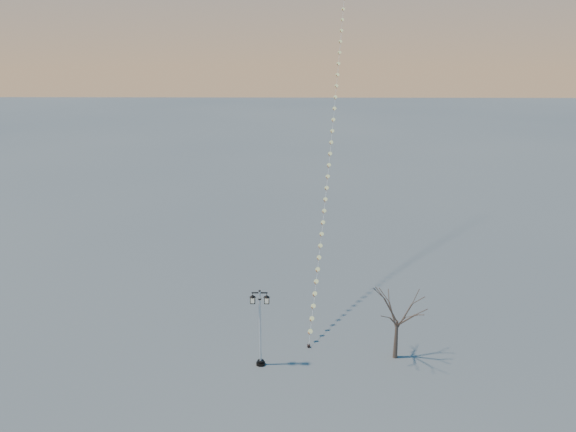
{
  "coord_description": "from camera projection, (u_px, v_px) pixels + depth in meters",
  "views": [
    {
      "loc": [
        -0.18,
        -29.95,
        18.38
      ],
      "look_at": [
        -0.65,
        5.61,
        7.35
      ],
      "focal_mm": 36.75,
      "sensor_mm": 36.0,
      "label": 1
    }
  ],
  "objects": [
    {
      "name": "bare_tree",
      "position": [
        398.0,
        311.0,
        34.08
      ],
      "size": [
        2.64,
        2.64,
        4.37
      ],
      "rotation": [
        0.0,
        0.0,
        -0.28
      ],
      "color": "#4B392E",
      "rests_on": "ground"
    },
    {
      "name": "kite_train",
      "position": [
        334.0,
        90.0,
        44.69
      ],
      "size": [
        4.69,
        27.54,
        28.75
      ],
      "rotation": [
        0.0,
        0.0,
        0.4
      ],
      "color": "black",
      "rests_on": "ground"
    },
    {
      "name": "street_lamp",
      "position": [
        260.0,
        324.0,
        33.41
      ],
      "size": [
        1.2,
        0.53,
        4.73
      ],
      "rotation": [
        0.0,
        0.0,
        -0.01
      ],
      "color": "black",
      "rests_on": "ground"
    },
    {
      "name": "ground",
      "position": [
        298.0,
        366.0,
        34.04
      ],
      "size": [
        300.0,
        300.0,
        0.0
      ],
      "primitive_type": "plane",
      "color": "#5B5D5C",
      "rests_on": "ground"
    }
  ]
}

